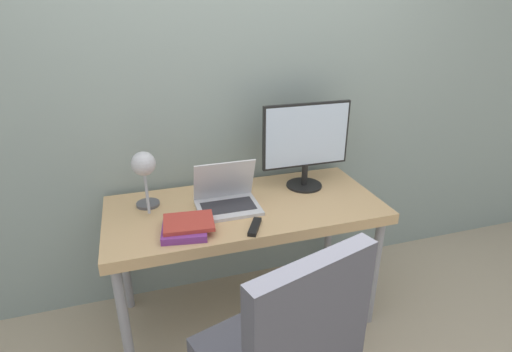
# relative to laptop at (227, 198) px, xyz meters

# --- Properties ---
(wall_back) EXTENTS (8.00, 0.05, 2.60)m
(wall_back) POSITION_rel_laptop_xyz_m (0.10, 0.40, 0.49)
(wall_back) COLOR gray
(wall_back) RESTS_ON ground_plane
(desk) EXTENTS (1.49, 0.68, 0.75)m
(desk) POSITION_rel_laptop_xyz_m (0.10, -0.01, -0.12)
(desk) COLOR tan
(desk) RESTS_ON ground_plane
(laptop) EXTENTS (0.33, 0.26, 0.26)m
(laptop) POSITION_rel_laptop_xyz_m (0.00, 0.00, 0.00)
(laptop) COLOR silver
(laptop) RESTS_ON desk
(monitor) EXTENTS (0.53, 0.21, 0.51)m
(monitor) POSITION_rel_laptop_xyz_m (0.51, 0.13, 0.23)
(monitor) COLOR black
(monitor) RESTS_ON desk
(desk_lamp) EXTENTS (0.12, 0.25, 0.35)m
(desk_lamp) POSITION_rel_laptop_xyz_m (-0.41, 0.04, 0.20)
(desk_lamp) COLOR #4C4C51
(desk_lamp) RESTS_ON desk
(office_chair) EXTENTS (0.65, 0.64, 1.06)m
(office_chair) POSITION_rel_laptop_xyz_m (0.01, -0.87, -0.22)
(office_chair) COLOR black
(office_chair) RESTS_ON ground_plane
(book_stack) EXTENTS (0.27, 0.24, 0.05)m
(book_stack) POSITION_rel_laptop_xyz_m (-0.25, -0.20, -0.02)
(book_stack) COLOR #753384
(book_stack) RESTS_ON desk
(tv_remote) EXTENTS (0.11, 0.16, 0.02)m
(tv_remote) POSITION_rel_laptop_xyz_m (0.08, -0.26, -0.04)
(tv_remote) COLOR black
(tv_remote) RESTS_ON desk
(game_controller) EXTENTS (0.15, 0.10, 0.04)m
(game_controller) POSITION_rel_laptop_xyz_m (-0.27, -0.19, -0.03)
(game_controller) COLOR black
(game_controller) RESTS_ON desk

